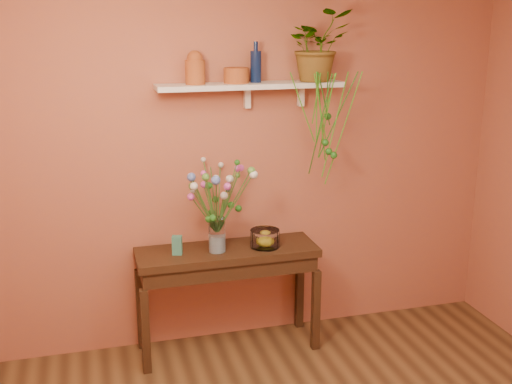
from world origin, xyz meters
name	(u,v)px	position (x,y,z in m)	size (l,w,h in m)	color
room	(351,262)	(0.00, 0.00, 1.35)	(4.04, 4.04, 2.70)	brown
sideboard	(227,264)	(-0.15, 1.77, 0.67)	(1.29, 0.41, 0.78)	#3B2311
wall_shelf	(252,86)	(0.06, 1.87, 1.92)	(1.30, 0.24, 0.19)	white
terracotta_jug	(195,68)	(-0.33, 1.87, 2.04)	(0.17, 0.17, 0.22)	#A34C1A
terracotta_pot	(236,75)	(-0.05, 1.88, 1.99)	(0.17, 0.17, 0.10)	#A34C1A
blue_bottle	(256,66)	(0.09, 1.89, 2.05)	(0.09, 0.09, 0.28)	#0B193F
spider_plant	(317,45)	(0.53, 1.86, 2.18)	(0.44, 0.38, 0.49)	#21641B
plant_fronds	(327,128)	(0.56, 1.71, 1.63)	(0.51, 0.32, 0.82)	#21641B
glass_vase	(217,237)	(-0.23, 1.74, 0.89)	(0.12, 0.12, 0.25)	white
bouquet	(218,188)	(-0.22, 1.71, 1.25)	(0.45, 0.64, 0.51)	#386B28
glass_bowl	(265,239)	(0.12, 1.74, 0.84)	(0.21, 0.21, 0.13)	white
lemon	(265,240)	(0.12, 1.75, 0.83)	(0.08, 0.08, 0.08)	yellow
carton	(177,245)	(-0.51, 1.76, 0.85)	(0.07, 0.05, 0.13)	#2C6780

